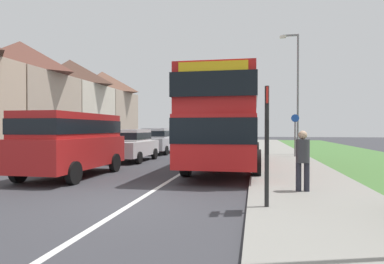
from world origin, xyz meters
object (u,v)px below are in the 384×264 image
object	(u,v)px
double_decker_bus	(227,119)
street_lamp_mid	(296,86)
parked_car_white	(131,144)
parked_car_silver	(159,140)
parked_van_red	(72,139)
pedestrian_at_stop	(303,158)
cycle_route_sign	(295,133)
bus_stop_sign	(267,138)

from	to	relation	value
double_decker_bus	street_lamp_mid	bearing A→B (deg)	61.03
parked_car_white	street_lamp_mid	bearing A→B (deg)	28.08
parked_car_silver	double_decker_bus	bearing A→B (deg)	-54.32
parked_van_red	street_lamp_mid	bearing A→B (deg)	49.23
parked_car_white	street_lamp_mid	distance (m)	10.59
double_decker_bus	parked_van_red	bearing A→B (deg)	-144.79
double_decker_bus	street_lamp_mid	xyz separation A→B (m)	(3.67, 6.63, 2.14)
parked_van_red	pedestrian_at_stop	distance (m)	7.87
pedestrian_at_stop	cycle_route_sign	distance (m)	10.82
parked_van_red	street_lamp_mid	distance (m)	13.93
parked_van_red	pedestrian_at_stop	size ratio (longest dim) A/B	2.94
parked_car_silver	bus_stop_sign	size ratio (longest dim) A/B	1.76
pedestrian_at_stop	parked_van_red	bearing A→B (deg)	165.54
double_decker_bus	bus_stop_sign	world-z (taller)	double_decker_bus
parked_car_silver	cycle_route_sign	distance (m)	8.99
parked_car_silver	bus_stop_sign	world-z (taller)	bus_stop_sign
parked_car_silver	cycle_route_sign	size ratio (longest dim) A/B	1.82
street_lamp_mid	parked_van_red	bearing A→B (deg)	-130.77
double_decker_bus	parked_van_red	size ratio (longest dim) A/B	2.09
bus_stop_sign	street_lamp_mid	bearing A→B (deg)	81.00
double_decker_bus	parked_van_red	world-z (taller)	double_decker_bus
parked_car_silver	pedestrian_at_stop	xyz separation A→B (m)	(7.65, -12.97, 0.03)
parked_car_silver	street_lamp_mid	xyz separation A→B (m)	(8.93, -0.70, 3.34)
pedestrian_at_stop	street_lamp_mid	bearing A→B (deg)	84.05
parked_car_white	cycle_route_sign	bearing A→B (deg)	20.40
bus_stop_sign	street_lamp_mid	world-z (taller)	street_lamp_mid
pedestrian_at_stop	double_decker_bus	bearing A→B (deg)	112.93
cycle_route_sign	double_decker_bus	bearing A→B (deg)	-123.96
parked_car_silver	pedestrian_at_stop	world-z (taller)	parked_car_silver
parked_car_white	bus_stop_sign	xyz separation A→B (m)	(6.62, -9.42, 0.62)
parked_car_white	parked_car_silver	bearing A→B (deg)	90.71
parked_van_red	bus_stop_sign	xyz separation A→B (m)	(6.65, -3.84, 0.20)
parked_van_red	street_lamp_mid	world-z (taller)	street_lamp_mid
double_decker_bus	parked_car_white	size ratio (longest dim) A/B	2.50
parked_car_silver	street_lamp_mid	size ratio (longest dim) A/B	0.61
pedestrian_at_stop	bus_stop_sign	bearing A→B (deg)	-117.21
parked_van_red	parked_car_silver	bearing A→B (deg)	90.18
pedestrian_at_stop	bus_stop_sign	distance (m)	2.18
double_decker_bus	cycle_route_sign	bearing A→B (deg)	56.04
parked_van_red	bus_stop_sign	distance (m)	7.68
parked_van_red	cycle_route_sign	size ratio (longest dim) A/B	1.95
pedestrian_at_stop	cycle_route_sign	bearing A→B (deg)	84.42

